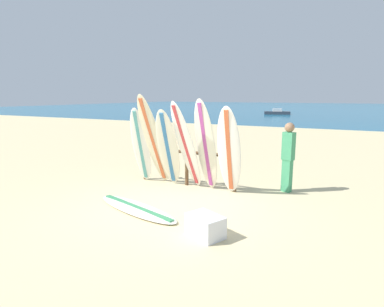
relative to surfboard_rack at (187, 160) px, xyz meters
The scene contains 13 objects.
ground_plane 1.80m from the surfboard_rack, 73.96° to the right, with size 120.00×120.00×0.00m, color beige.
ocean_water 56.39m from the surfboard_rack, 89.53° to the left, with size 120.00×80.00×0.01m, color #196B93.
surfboard_rack is the anchor object (origin of this frame).
surfboard_leaning_far_left 1.26m from the surfboard_rack, 163.73° to the right, with size 0.58×0.76×1.99m.
surfboard_leaning_left 0.98m from the surfboard_rack, 151.31° to the right, with size 0.56×1.11×2.32m.
surfboard_leaning_center_left 0.62m from the surfboard_rack, 124.44° to the right, with size 0.69×1.04×1.98m.
surfboard_leaning_center 0.64m from the surfboard_rack, 63.24° to the right, with size 0.65×1.11×2.17m.
surfboard_leaning_center_right 0.86m from the surfboard_rack, 23.97° to the right, with size 0.57×0.76×2.22m.
surfboard_leaning_right 1.34m from the surfboard_rack, 14.00° to the right, with size 0.57×0.64×2.07m.
surfboard_lying_on_sand 2.15m from the surfboard_rack, 92.07° to the right, with size 2.35×1.21×0.08m.
beachgoer_standing 2.48m from the surfboard_rack, 13.11° to the left, with size 0.31×0.26×1.66m.
small_boat_offshore 32.54m from the surfboard_rack, 97.67° to the left, with size 3.21×1.81×0.71m.
cooler_box 3.07m from the surfboard_rack, 56.83° to the right, with size 0.60×0.40×0.36m, color white.
Camera 1 is at (3.16, -5.36, 2.27)m, focal length 29.52 mm.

